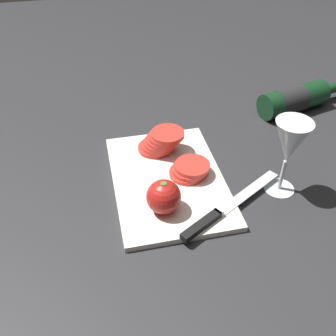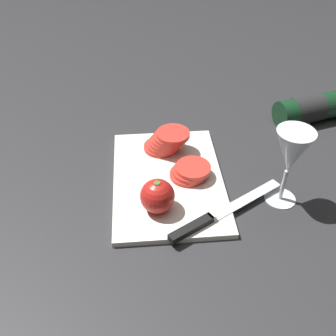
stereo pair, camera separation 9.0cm
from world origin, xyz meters
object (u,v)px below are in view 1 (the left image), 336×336
object	(u,v)px
wine_bottle	(297,99)
tomato_slice_stack_near	(189,170)
wine_glass	(290,145)
knife	(214,216)
tomato_slice_stack_far	(161,141)
whole_tomato	(164,197)

from	to	relation	value
wine_bottle	tomato_slice_stack_near	size ratio (longest dim) A/B	3.47
wine_bottle	wine_glass	bearing A→B (deg)	-31.64
knife	tomato_slice_stack_near	size ratio (longest dim) A/B	2.85
wine_bottle	wine_glass	size ratio (longest dim) A/B	1.81
tomato_slice_stack_far	wine_bottle	bearing A→B (deg)	106.55
tomato_slice_stack_far	knife	bearing A→B (deg)	13.53
tomato_slice_stack_far	wine_glass	bearing A→B (deg)	52.60
tomato_slice_stack_near	tomato_slice_stack_far	xyz separation A→B (m)	(-0.11, -0.05, 0.01)
tomato_slice_stack_near	wine_bottle	bearing A→B (deg)	121.15
whole_tomato	wine_glass	bearing A→B (deg)	94.24
wine_glass	knife	size ratio (longest dim) A/B	0.67
whole_tomato	tomato_slice_stack_far	distance (m)	0.21
wine_glass	tomato_slice_stack_far	size ratio (longest dim) A/B	1.64
tomato_slice_stack_near	tomato_slice_stack_far	bearing A→B (deg)	-156.66
wine_bottle	tomato_slice_stack_near	world-z (taller)	wine_bottle
wine_bottle	wine_glass	world-z (taller)	wine_glass
wine_bottle	knife	distance (m)	0.53
wine_bottle	tomato_slice_stack_near	xyz separation A→B (m)	(0.23, -0.39, -0.01)
wine_bottle	knife	bearing A→B (deg)	-44.39
wine_bottle	whole_tomato	distance (m)	0.58
wine_glass	knife	bearing A→B (deg)	-69.31
wine_glass	tomato_slice_stack_far	world-z (taller)	wine_glass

